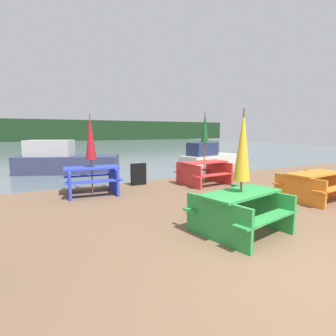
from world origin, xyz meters
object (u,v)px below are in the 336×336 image
object	(u,v)px
umbrella_gold	(243,146)
umbrella_crimson	(90,137)
umbrella_darkgreen	(205,128)
boat_second	(208,157)
signboard	(139,174)
picnic_table_green	(240,208)
picnic_table_orange	(314,183)
boat	(65,161)
picnic_table_red	(204,171)
picnic_table_blue	(92,178)

from	to	relation	value
umbrella_gold	umbrella_crimson	size ratio (longest dim) A/B	0.96
umbrella_darkgreen	boat_second	distance (m)	5.30
signboard	picnic_table_green	bearing A→B (deg)	-89.29
picnic_table_green	boat_second	size ratio (longest dim) A/B	0.48
boat_second	umbrella_crimson	bearing A→B (deg)	-165.70
picnic_table_green	picnic_table_orange	bearing A→B (deg)	13.26
picnic_table_green	boat	bearing A→B (deg)	102.34
picnic_table_red	picnic_table_green	bearing A→B (deg)	-117.33
picnic_table_orange	picnic_table_blue	distance (m)	6.20
picnic_table_orange	picnic_table_blue	world-z (taller)	picnic_table_blue
picnic_table_blue	boat	bearing A→B (deg)	92.74
boat	boat_second	bearing A→B (deg)	15.59
boat	signboard	bearing A→B (deg)	-41.69
picnic_table_orange	picnic_table_red	xyz separation A→B (m)	(-1.37, 3.10, 0.02)
picnic_table_red	umbrella_darkgreen	distance (m)	1.46
picnic_table_blue	umbrella_gold	xyz separation A→B (m)	(1.72, -4.30, 1.11)
boat_second	umbrella_darkgreen	bearing A→B (deg)	-141.53
picnic_table_orange	umbrella_gold	distance (m)	3.66
picnic_table_blue	umbrella_darkgreen	xyz separation A→B (m)	(3.74, -0.40, 1.46)
picnic_table_red	boat	world-z (taller)	boat
picnic_table_blue	signboard	xyz separation A→B (m)	(1.66, 0.51, -0.10)
picnic_table_green	signboard	distance (m)	4.81
umbrella_crimson	boat_second	bearing A→B (deg)	27.51
boat	signboard	xyz separation A→B (m)	(1.88, -4.06, -0.16)
picnic_table_blue	umbrella_darkgreen	size ratio (longest dim) A/B	0.68
umbrella_gold	umbrella_darkgreen	world-z (taller)	umbrella_darkgreen
picnic_table_orange	boat	world-z (taller)	boat
picnic_table_orange	boat	size ratio (longest dim) A/B	0.38
picnic_table_blue	boat_second	bearing A→B (deg)	27.51
picnic_table_red	boat	size ratio (longest dim) A/B	0.37
picnic_table_orange	picnic_table_red	distance (m)	3.39
picnic_table_orange	boat	distance (m)	9.68
picnic_table_blue	boat_second	world-z (taller)	boat_second
picnic_table_green	picnic_table_orange	distance (m)	3.48
umbrella_darkgreen	signboard	xyz separation A→B (m)	(-2.08, 0.91, -1.55)
umbrella_darkgreen	picnic_table_green	bearing A→B (deg)	-117.33
picnic_table_red	umbrella_gold	bearing A→B (deg)	-117.33
picnic_table_red	boat	xyz separation A→B (m)	(-3.96, 4.97, 0.07)
umbrella_crimson	signboard	distance (m)	2.16
boat	boat_second	world-z (taller)	boat
boat	picnic_table_blue	bearing A→B (deg)	-63.81
picnic_table_green	picnic_table_blue	world-z (taller)	picnic_table_blue
picnic_table_green	umbrella_darkgreen	distance (m)	4.64
umbrella_darkgreen	umbrella_crimson	xyz separation A→B (m)	(-3.74, 0.40, -0.28)
umbrella_gold	umbrella_crimson	bearing A→B (deg)	111.82
umbrella_crimson	boat_second	xyz separation A→B (m)	(6.89, 3.59, -1.20)
picnic_table_red	umbrella_crimson	xyz separation A→B (m)	(-3.74, 0.40, 1.19)
picnic_table_green	picnic_table_orange	world-z (taller)	picnic_table_green
umbrella_darkgreen	umbrella_crimson	world-z (taller)	umbrella_darkgreen
boat	umbrella_darkgreen	bearing A→B (deg)	-28.01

